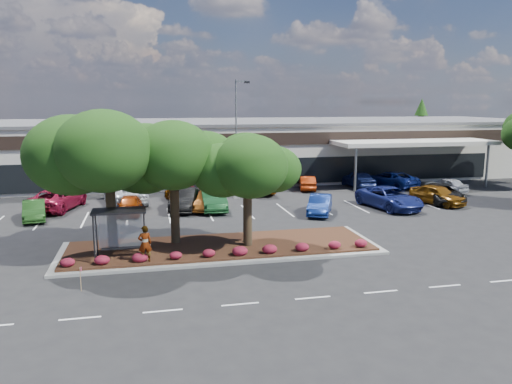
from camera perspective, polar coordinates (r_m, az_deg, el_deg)
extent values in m
plane|color=black|center=(25.58, 1.84, -8.83)|extent=(160.00, 160.00, 0.00)
cube|color=beige|center=(57.97, -6.54, 4.88)|extent=(80.00, 20.00, 6.00)
cube|color=#535355|center=(57.77, -6.60, 7.94)|extent=(80.40, 20.40, 0.30)
cube|color=black|center=(47.87, -5.29, 5.94)|extent=(80.00, 0.25, 1.20)
cube|color=black|center=(48.22, -5.23, 2.15)|extent=(60.00, 0.18, 2.60)
cube|color=#B80D14|center=(47.42, -12.53, 5.70)|extent=(6.00, 0.12, 1.00)
cube|color=beige|center=(52.06, 17.59, 5.41)|extent=(16.00, 5.00, 0.40)
cylinder|color=slate|center=(47.36, 11.29, 2.46)|extent=(0.24, 0.24, 4.20)
cylinder|color=slate|center=(54.51, 24.90, 2.70)|extent=(0.24, 0.24, 4.20)
cube|color=gray|center=(28.92, -4.01, -6.42)|extent=(18.00, 6.00, 0.15)
cube|color=#462617|center=(28.88, -4.02, -6.19)|extent=(17.20, 5.20, 0.12)
cube|color=silver|center=(21.31, -19.48, -13.45)|extent=(1.60, 0.12, 0.01)
cube|color=silver|center=(21.13, -10.61, -13.22)|extent=(1.60, 0.12, 0.01)
cube|color=silver|center=(21.44, -1.82, -12.69)|extent=(1.60, 0.12, 0.01)
cube|color=silver|center=(22.21, 6.50, -11.91)|extent=(1.60, 0.12, 0.01)
cube|color=silver|center=(23.39, 14.07, -10.99)|extent=(1.60, 0.12, 0.01)
cube|color=silver|center=(24.93, 20.77, -10.02)|extent=(1.60, 0.12, 0.01)
cube|color=silver|center=(26.77, 26.58, -9.06)|extent=(1.60, 0.12, 0.01)
cube|color=silver|center=(38.57, -23.41, -3.12)|extent=(0.12, 5.00, 0.01)
cube|color=silver|center=(38.10, -18.97, -2.98)|extent=(0.12, 5.00, 0.01)
cube|color=silver|center=(37.87, -14.46, -2.82)|extent=(0.12, 5.00, 0.01)
cube|color=silver|center=(37.87, -9.92, -2.65)|extent=(0.12, 5.00, 0.01)
cube|color=silver|center=(38.11, -5.41, -2.46)|extent=(0.12, 5.00, 0.01)
cube|color=silver|center=(38.58, -0.98, -2.25)|extent=(0.12, 5.00, 0.01)
cube|color=silver|center=(39.28, 3.31, -2.05)|extent=(0.12, 5.00, 0.01)
cube|color=silver|center=(40.19, 7.44, -1.83)|extent=(0.12, 5.00, 0.01)
cube|color=silver|center=(41.30, 11.35, -1.62)|extent=(0.12, 5.00, 0.01)
cube|color=silver|center=(42.59, 15.05, -1.42)|extent=(0.12, 5.00, 0.01)
cube|color=silver|center=(44.04, 18.51, -1.22)|extent=(0.12, 5.00, 0.01)
cylinder|color=black|center=(27.85, -17.79, -4.49)|extent=(0.08, 0.08, 2.50)
cylinder|color=black|center=(27.72, -12.62, -4.31)|extent=(0.08, 0.08, 2.50)
cylinder|color=black|center=(26.60, -18.03, -5.19)|extent=(0.08, 0.08, 2.50)
cylinder|color=black|center=(26.46, -12.62, -5.01)|extent=(0.08, 0.08, 2.50)
cube|color=black|center=(26.83, -15.40, -2.08)|extent=(2.75, 1.55, 0.10)
cube|color=silver|center=(27.72, -15.22, -4.15)|extent=(2.30, 0.03, 2.00)
cube|color=black|center=(27.58, -15.17, -6.22)|extent=(2.00, 0.35, 0.06)
cone|color=#1A3D0D|center=(78.50, 18.28, 6.92)|extent=(3.96, 3.96, 9.00)
imported|color=#594C47|center=(26.28, -12.58, -5.78)|extent=(0.75, 0.55, 1.91)
cube|color=gray|center=(43.99, -2.22, -0.45)|extent=(0.50, 0.50, 0.40)
cylinder|color=slate|center=(43.33, -2.27, 6.22)|extent=(0.14, 0.14, 9.84)
cube|color=slate|center=(43.35, -1.72, 12.53)|extent=(0.90, 0.23, 0.14)
cube|color=black|center=(43.45, -1.06, 12.43)|extent=(0.45, 0.31, 0.18)
cube|color=tan|center=(23.92, -19.41, -9.40)|extent=(0.03, 0.03, 1.11)
cube|color=#E93D77|center=(23.77, -19.36, -8.34)|extent=(0.02, 0.14, 0.18)
imported|color=#204919|center=(39.17, -24.02, -1.93)|extent=(2.22, 4.45, 1.40)
imported|color=#802903|center=(38.76, -14.26, -1.45)|extent=(1.96, 4.27, 1.42)
imported|color=black|center=(39.47, -8.21, -0.83)|extent=(2.83, 5.40, 1.69)
imported|color=brown|center=(39.26, -5.37, -0.98)|extent=(2.99, 4.79, 1.49)
imported|color=#16441F|center=(39.26, -4.95, -0.80)|extent=(1.95, 5.26, 1.72)
imported|color=navy|center=(37.95, 7.31, -1.43)|extent=(3.28, 4.68, 1.46)
imported|color=navy|center=(41.03, 14.98, -0.65)|extent=(3.93, 6.53, 1.69)
imported|color=brown|center=(43.78, 20.03, -0.30)|extent=(3.48, 5.14, 1.62)
imported|color=black|center=(44.78, 20.57, -0.16)|extent=(3.90, 6.03, 1.54)
imported|color=maroon|center=(42.22, -21.73, -0.72)|extent=(4.41, 6.72, 1.72)
imported|color=silver|center=(42.99, -14.74, -0.14)|extent=(4.12, 6.66, 1.72)
imported|color=#673103|center=(42.77, -8.67, -0.18)|extent=(2.69, 5.07, 1.40)
imported|color=maroon|center=(43.07, -7.88, -0.13)|extent=(2.82, 4.92, 1.34)
imported|color=#713A07|center=(46.50, 0.25, 0.95)|extent=(2.38, 5.83, 1.69)
imported|color=maroon|center=(48.40, 5.87, 1.06)|extent=(2.39, 4.34, 1.36)
imported|color=navy|center=(50.50, 11.59, 1.48)|extent=(1.98, 4.93, 1.68)
imported|color=#0B1855|center=(51.07, 15.06, 1.40)|extent=(4.58, 6.45, 1.63)
imported|color=#9B9EA6|center=(50.03, 20.89, 0.77)|extent=(2.93, 4.43, 1.40)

